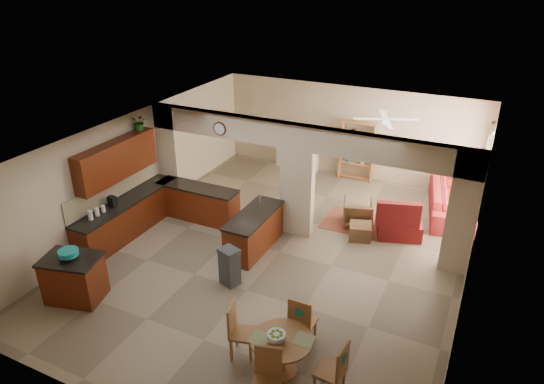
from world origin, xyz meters
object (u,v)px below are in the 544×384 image
at_px(sofa, 451,200).
at_px(armchair, 358,213).
at_px(kitchen_island, 74,278).
at_px(dining_table, 282,350).

relative_size(sofa, armchair, 3.61).
bearing_deg(sofa, kitchen_island, 128.28).
bearing_deg(kitchen_island, sofa, 33.76).
distance_m(dining_table, sofa, 7.16).
xyz_separation_m(kitchen_island, dining_table, (4.49, 0.02, -0.00)).
relative_size(kitchen_island, sofa, 0.47).
bearing_deg(dining_table, sofa, 75.87).
height_order(kitchen_island, dining_table, kitchen_island).
distance_m(kitchen_island, dining_table, 4.49).
bearing_deg(sofa, dining_table, 156.04).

